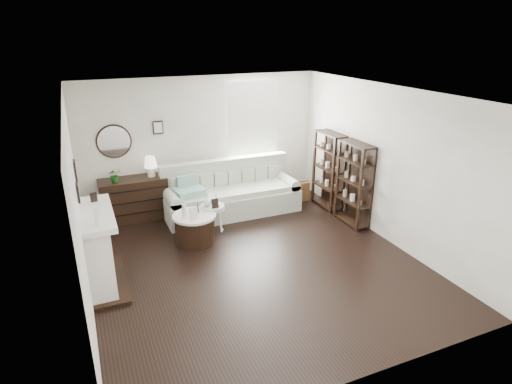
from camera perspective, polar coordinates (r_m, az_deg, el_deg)
name	(u,v)px	position (r m, az deg, el deg)	size (l,w,h in m)	color
room	(236,128)	(9.10, -2.62, 8.49)	(5.50, 5.50, 5.50)	black
fireplace	(99,251)	(6.66, -20.17, -7.42)	(0.50, 1.40, 1.84)	white
shelf_unit_far	(329,170)	(9.01, 9.65, 2.85)	(0.30, 0.80, 1.60)	black
shelf_unit_near	(354,184)	(8.31, 12.94, 1.04)	(0.30, 0.80, 1.60)	black
sofa	(231,196)	(8.79, -3.40, -0.49)	(2.73, 0.94, 1.06)	beige
quilt	(189,192)	(8.33, -8.89, 0.01)	(0.55, 0.45, 0.14)	#2A9A65
suitcase	(295,192)	(9.40, 5.18, 0.00)	(0.64, 0.21, 0.42)	brown
dresser	(134,199)	(8.73, -15.90, -0.93)	(1.27, 0.55, 0.85)	black
table_lamp	(151,167)	(8.57, -13.86, 3.31)	(0.25, 0.25, 0.40)	white
potted_plant	(114,175)	(8.47, -18.35, 2.16)	(0.24, 0.21, 0.27)	#175218
drum_table	(195,228)	(7.63, -8.14, -4.81)	(0.76, 0.76, 0.53)	black
pedestal_table	(212,208)	(7.82, -5.87, -2.14)	(0.46, 0.46, 0.55)	white
eiffel_drum	(198,209)	(7.56, -7.76, -2.19)	(0.10, 0.10, 0.17)	black
bottle_drum	(184,210)	(7.34, -9.56, -2.33)	(0.08, 0.08, 0.33)	silver
card_frame_drum	(194,214)	(7.30, -8.29, -2.88)	(0.16, 0.01, 0.21)	silver
eiffel_ped	(216,200)	(7.82, -5.34, -1.01)	(0.11, 0.11, 0.19)	black
flask_ped	(207,199)	(7.75, -6.52, -0.93)	(0.15, 0.15, 0.27)	silver
card_frame_ped	(215,203)	(7.67, -5.49, -1.53)	(0.13, 0.01, 0.17)	black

